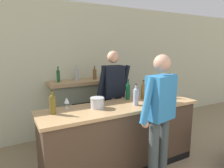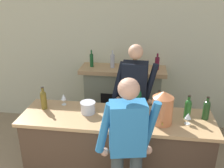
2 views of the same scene
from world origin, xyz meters
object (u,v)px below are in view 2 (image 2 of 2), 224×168
wine_glass_front_left (64,97)px  fireplace_stone (123,98)px  wine_bottle_port_short (158,103)px  ice_bucket_steel (88,107)px  wine_bottle_riesling_slim (188,108)px  copper_dispenser (163,107)px  wine_bottle_cabernet_heavy (44,99)px  person_customer (127,149)px  person_bartender (134,97)px  wine_bottle_burgundy_dark (206,109)px  wine_bottle_chardonnay_pale (131,111)px  wine_glass_back_row (188,116)px  wine_bottle_merlot_tall (139,99)px

wine_glass_front_left → fireplace_stone: bearing=57.5°
wine_bottle_port_short → ice_bucket_steel: bearing=-173.0°
wine_bottle_riesling_slim → wine_glass_front_left: size_ratio=1.97×
copper_dispenser → wine_bottle_cabernet_heavy: 1.55m
fireplace_stone → person_customer: 2.02m
person_bartender → wine_bottle_riesling_slim: (0.68, -0.53, 0.14)m
copper_dispenser → person_customer: bearing=-124.4°
wine_bottle_burgundy_dark → person_bartender: bearing=150.8°
person_bartender → copper_dispenser: 0.80m
ice_bucket_steel → wine_bottle_chardonnay_pale: (0.57, -0.14, 0.07)m
ice_bucket_steel → wine_glass_back_row: bearing=-5.0°
ice_bucket_steel → wine_bottle_cabernet_heavy: wine_bottle_cabernet_heavy is taller
wine_glass_back_row → wine_bottle_riesling_slim: bearing=85.2°
ice_bucket_steel → wine_glass_back_row: size_ratio=1.36×
wine_glass_front_left → person_customer: bearing=-42.1°
wine_bottle_riesling_slim → wine_bottle_burgundy_dark: bearing=5.6°
wine_bottle_chardonnay_pale → wine_glass_front_left: (-0.95, 0.33, -0.03)m
person_bartender → wine_bottle_cabernet_heavy: bearing=-156.2°
wine_bottle_port_short → wine_bottle_riesling_slim: (0.36, -0.09, 0.00)m
wine_bottle_burgundy_dark → fireplace_stone: bearing=132.2°
wine_bottle_port_short → wine_glass_front_left: 1.28m
wine_bottle_port_short → wine_bottle_cabernet_heavy: 1.50m
person_bartender → wine_bottle_merlot_tall: bearing=-78.4°
wine_glass_back_row → wine_bottle_merlot_tall: bearing=153.3°
person_customer → ice_bucket_steel: size_ratio=8.92×
person_customer → wine_bottle_cabernet_heavy: person_customer is taller
copper_dispenser → wine_bottle_riesling_slim: bearing=25.3°
wine_glass_front_left → wine_bottle_cabernet_heavy: bearing=-146.4°
wine_bottle_cabernet_heavy → wine_bottle_chardonnay_pale: bearing=-8.6°
copper_dispenser → ice_bucket_steel: bearing=172.3°
wine_bottle_port_short → wine_glass_back_row: bearing=-32.3°
ice_bucket_steel → wine_glass_front_left: (-0.38, 0.19, 0.03)m
wine_bottle_chardonnay_pale → copper_dispenser: bearing=2.3°
copper_dispenser → wine_glass_back_row: bearing=3.5°
ice_bucket_steel → wine_glass_front_left: size_ratio=1.24×
person_bartender → copper_dispenser: (0.36, -0.68, 0.21)m
wine_bottle_burgundy_dark → copper_dispenser: bearing=-162.3°
wine_bottle_cabernet_heavy → wine_bottle_chardonnay_pale: size_ratio=0.98×
wine_bottle_burgundy_dark → wine_glass_front_left: 1.86m
fireplace_stone → wine_bottle_riesling_slim: fireplace_stone is taller
fireplace_stone → wine_bottle_merlot_tall: (0.31, -1.11, 0.53)m
fireplace_stone → wine_glass_back_row: size_ratio=10.35×
fireplace_stone → wine_bottle_merlot_tall: bearing=-74.4°
wine_bottle_riesling_slim → wine_glass_back_row: wine_bottle_riesling_slim is taller
ice_bucket_steel → wine_bottle_riesling_slim: 1.25m
fireplace_stone → wine_glass_front_left: 1.42m
wine_bottle_chardonnay_pale → ice_bucket_steel: bearing=166.0°
fireplace_stone → person_bartender: bearing=-72.6°
wine_bottle_riesling_slim → wine_bottle_port_short: bearing=166.5°
wine_bottle_chardonnay_pale → wine_glass_front_left: size_ratio=2.02×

